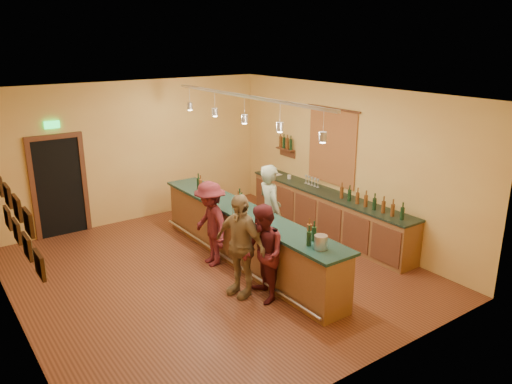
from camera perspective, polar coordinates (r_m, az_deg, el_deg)
floor at (r=9.27m, az=-4.85°, el=-9.10°), size 7.00×7.00×0.00m
ceiling at (r=8.35m, az=-5.42°, el=10.96°), size 6.50×7.00×0.02m
wall_back at (r=11.74m, az=-13.85°, el=4.46°), size 6.50×0.02×3.20m
wall_front at (r=6.10m, az=11.97°, el=-7.46°), size 6.50×0.02×3.20m
wall_left at (r=7.67m, az=-26.57°, el=-3.75°), size 0.02×7.00×3.20m
wall_right at (r=10.62m, az=10.18°, el=3.37°), size 0.02×7.00×3.20m
doorway at (r=11.34m, az=-21.59°, el=0.81°), size 1.15×0.09×2.48m
tapestry at (r=10.83m, az=8.68°, el=5.07°), size 0.03×1.40×1.60m
bottle_shelf at (r=11.93m, az=3.43°, el=5.46°), size 0.17×0.55×0.54m
picture_grid at (r=6.86m, az=-25.57°, el=-2.87°), size 0.06×2.20×0.70m
back_counter at (r=10.87m, az=8.16°, el=-2.34°), size 0.60×4.55×1.27m
tasting_bar at (r=9.36m, az=-1.23°, el=-4.70°), size 0.73×5.10×1.38m
pendant_track at (r=8.75m, az=-1.33°, el=9.89°), size 0.11×4.60×0.50m
bartender at (r=9.53m, az=1.63°, el=-2.24°), size 0.56×0.75×1.84m
customer_a at (r=8.01m, az=0.79°, el=-7.09°), size 0.80×0.92×1.61m
customer_b at (r=8.16m, az=-1.84°, el=-6.10°), size 0.66×1.09×1.74m
customer_c at (r=9.28m, az=-5.22°, el=-3.63°), size 0.70×1.10×1.61m
bar_stool at (r=11.21m, az=-3.57°, el=-1.62°), size 0.30×0.30×0.62m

